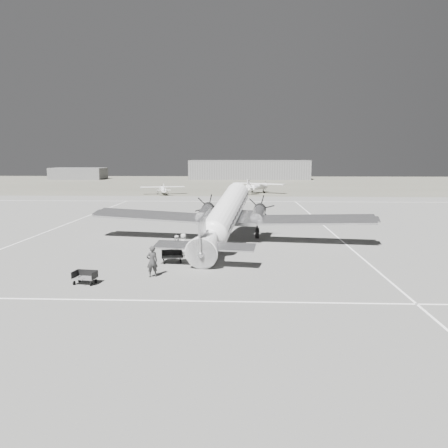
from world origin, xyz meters
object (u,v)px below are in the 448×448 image
at_px(dc3_airliner, 225,217).
at_px(ground_crew, 152,261).
at_px(shed_secondary, 78,174).
at_px(passenger, 183,244).
at_px(ramp_agent, 177,247).
at_px(baggage_cart_far, 85,278).
at_px(baggage_cart_near, 172,257).
at_px(hangar_main, 249,170).
at_px(light_plane_left, 163,190).
at_px(light_plane_right, 258,187).

height_order(dc3_airliner, ground_crew, dc3_airliner).
distance_m(shed_secondary, passenger, 128.62).
xyz_separation_m(ground_crew, ramp_agent, (0.88, 5.25, -0.11)).
relative_size(baggage_cart_far, ramp_agent, 0.79).
distance_m(ground_crew, ramp_agent, 5.33).
height_order(shed_secondary, baggage_cart_near, shed_secondary).
height_order(hangar_main, passenger, hangar_main).
relative_size(light_plane_left, ground_crew, 4.45).
xyz_separation_m(hangar_main, ground_crew, (-8.28, -129.20, -2.27)).
height_order(dc3_airliner, light_plane_left, dc3_airliner).
relative_size(baggage_cart_near, ground_crew, 0.79).
bearing_deg(passenger, dc3_airliner, -54.42).
relative_size(baggage_cart_near, passenger, 0.97).
relative_size(light_plane_right, ground_crew, 5.79).
bearing_deg(light_plane_left, ground_crew, -94.58).
distance_m(light_plane_left, passenger, 57.29).
relative_size(dc3_airliner, baggage_cart_far, 18.39).
bearing_deg(passenger, light_plane_left, -1.99).
distance_m(hangar_main, shed_secondary, 60.22).
height_order(hangar_main, baggage_cart_near, hangar_main).
distance_m(hangar_main, ramp_agent, 124.19).
xyz_separation_m(dc3_airliner, ramp_agent, (-3.48, -5.48, -1.63)).
relative_size(shed_secondary, ramp_agent, 9.72).
bearing_deg(light_plane_left, hangar_main, 59.66).
bearing_deg(dc3_airliner, baggage_cart_far, -114.74).
bearing_deg(ramp_agent, light_plane_left, 28.33).
bearing_deg(hangar_main, ground_crew, -93.67).
distance_m(light_plane_right, ramp_agent, 62.43).
height_order(shed_secondary, light_plane_left, shed_secondary).
xyz_separation_m(dc3_airliner, ground_crew, (-4.36, -10.73, -1.52)).
xyz_separation_m(dc3_airliner, baggage_cart_far, (-8.20, -12.57, -2.15)).
bearing_deg(ground_crew, baggage_cart_near, -127.69).
bearing_deg(baggage_cart_far, passenger, 68.28).
bearing_deg(ground_crew, light_plane_left, -108.09).
distance_m(dc3_airliner, baggage_cart_far, 15.16).
bearing_deg(passenger, light_plane_right, -21.67).
xyz_separation_m(shed_secondary, baggage_cart_near, (52.40, -120.29, -1.54)).
bearing_deg(baggage_cart_far, light_plane_right, 87.05).
bearing_deg(baggage_cart_far, ground_crew, 33.35).
bearing_deg(ramp_agent, ground_crew, -172.58).
distance_m(baggage_cart_near, ramp_agent, 1.44).
relative_size(dc3_airliner, passenger, 16.04).
height_order(shed_secondary, dc3_airliner, dc3_airliner).
relative_size(hangar_main, dc3_airliner, 1.56).
xyz_separation_m(light_plane_left, light_plane_right, (20.02, 4.13, 0.29)).
distance_m(light_plane_right, baggage_cart_near, 63.79).
relative_size(baggage_cart_far, passenger, 0.87).
xyz_separation_m(shed_secondary, passenger, (52.85, -117.25, -1.16)).
bearing_deg(passenger, baggage_cart_near, 157.63).
distance_m(dc3_airliner, light_plane_left, 54.42).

